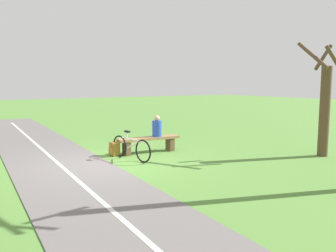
# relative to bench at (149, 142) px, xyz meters

# --- Properties ---
(ground_plane) EXTENTS (80.00, 80.00, 0.00)m
(ground_plane) POSITION_rel_bench_xyz_m (1.80, 0.69, -0.36)
(ground_plane) COLOR #548438
(paved_path) EXTENTS (3.88, 36.07, 0.02)m
(paved_path) POSITION_rel_bench_xyz_m (3.07, 4.69, -0.35)
(paved_path) COLOR #66605E
(paved_path) RESTS_ON ground_plane
(path_centre_line) EXTENTS (1.24, 31.98, 0.00)m
(path_centre_line) POSITION_rel_bench_xyz_m (3.07, 4.69, -0.34)
(path_centre_line) COLOR silver
(path_centre_line) RESTS_ON paved_path
(bench) EXTENTS (2.09, 0.51, 0.50)m
(bench) POSITION_rel_bench_xyz_m (0.00, 0.00, 0.00)
(bench) COLOR #937047
(bench) RESTS_ON ground_plane
(person_seated) EXTENTS (0.32, 0.32, 0.69)m
(person_seated) POSITION_rel_bench_xyz_m (-0.29, 0.02, 0.44)
(person_seated) COLOR #2847B7
(person_seated) RESTS_ON bench
(bicycle) EXTENTS (0.41, 1.73, 0.84)m
(bicycle) POSITION_rel_bench_xyz_m (0.94, 0.60, -0.01)
(bicycle) COLOR black
(bicycle) RESTS_ON ground_plane
(backpack) EXTENTS (0.26, 0.36, 0.42)m
(backpack) POSITION_rel_bench_xyz_m (1.13, -0.16, -0.15)
(backpack) COLOR olive
(backpack) RESTS_ON ground_plane
(tree_by_path) EXTENTS (1.11, 1.22, 3.47)m
(tree_by_path) POSITION_rel_bench_xyz_m (-4.25, 3.27, 1.21)
(tree_by_path) COLOR brown
(tree_by_path) RESTS_ON ground_plane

